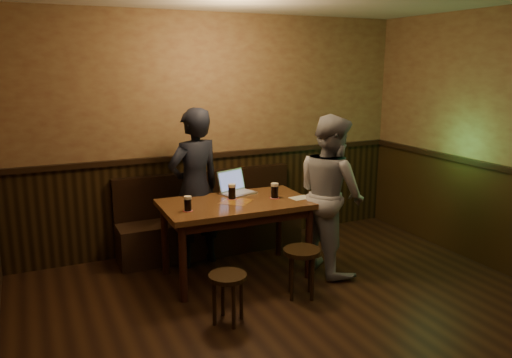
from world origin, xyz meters
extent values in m
cube|color=olive|center=(0.00, 3.01, 1.40)|extent=(5.00, 0.02, 2.80)
cube|color=black|center=(0.00, 2.98, 0.55)|extent=(4.98, 0.04, 1.10)
cube|color=black|center=(0.00, 2.95, 1.13)|extent=(4.98, 0.06, 0.06)
cube|color=black|center=(-0.18, 2.71, 0.23)|extent=(2.20, 0.50, 0.45)
cube|color=black|center=(-0.18, 2.91, 0.70)|extent=(2.20, 0.10, 0.50)
cube|color=#5D2E1A|center=(-0.18, 1.93, 0.79)|extent=(1.55, 0.90, 0.05)
cube|color=black|center=(-0.18, 1.93, 0.71)|extent=(1.41, 0.77, 0.09)
cube|color=maroon|center=(-0.18, 1.93, 0.82)|extent=(0.40, 0.40, 0.00)
cylinder|color=black|center=(-0.87, 1.59, 0.38)|extent=(0.08, 0.08, 0.77)
cylinder|color=black|center=(-0.85, 2.29, 0.38)|extent=(0.08, 0.08, 0.77)
cylinder|color=black|center=(0.49, 1.57, 0.38)|extent=(0.08, 0.08, 0.77)
cylinder|color=black|center=(0.50, 2.27, 0.38)|extent=(0.08, 0.08, 0.77)
cylinder|color=black|center=(-0.63, 1.04, 0.43)|extent=(0.33, 0.33, 0.04)
cylinder|color=black|center=(-0.50, 1.04, 0.21)|extent=(0.04, 0.04, 0.43)
cylinder|color=black|center=(-0.63, 1.17, 0.21)|extent=(0.04, 0.04, 0.43)
cylinder|color=black|center=(-0.76, 1.04, 0.21)|extent=(0.04, 0.04, 0.43)
cylinder|color=black|center=(-0.63, 0.92, 0.21)|extent=(0.04, 0.04, 0.43)
cylinder|color=black|center=(0.20, 1.21, 0.46)|extent=(0.46, 0.46, 0.04)
cylinder|color=black|center=(0.33, 1.26, 0.23)|extent=(0.04, 0.04, 0.46)
cylinder|color=black|center=(0.15, 1.34, 0.23)|extent=(0.04, 0.04, 0.46)
cylinder|color=black|center=(0.07, 1.17, 0.23)|extent=(0.04, 0.04, 0.46)
cylinder|color=black|center=(0.25, 1.09, 0.23)|extent=(0.04, 0.04, 0.46)
cylinder|color=#A91423|center=(-0.73, 1.81, 0.82)|extent=(0.10, 0.10, 0.00)
cylinder|color=silver|center=(-0.73, 1.81, 0.83)|extent=(0.08, 0.08, 0.00)
cylinder|color=black|center=(-0.73, 1.81, 0.88)|extent=(0.07, 0.07, 0.11)
cylinder|color=beige|center=(-0.73, 1.81, 0.96)|extent=(0.07, 0.07, 0.03)
cylinder|color=#A91423|center=(-0.18, 2.03, 0.82)|extent=(0.11, 0.11, 0.00)
cylinder|color=silver|center=(-0.18, 2.03, 0.83)|extent=(0.09, 0.09, 0.00)
cylinder|color=black|center=(-0.18, 2.03, 0.89)|extent=(0.08, 0.08, 0.13)
cylinder|color=beige|center=(-0.18, 2.03, 0.97)|extent=(0.08, 0.08, 0.03)
cylinder|color=#A91423|center=(0.25, 1.88, 0.82)|extent=(0.11, 0.11, 0.00)
cylinder|color=silver|center=(0.25, 1.88, 0.83)|extent=(0.09, 0.09, 0.00)
cylinder|color=black|center=(0.25, 1.88, 0.89)|extent=(0.08, 0.08, 0.13)
cylinder|color=beige|center=(0.25, 1.88, 0.97)|extent=(0.08, 0.08, 0.03)
cube|color=silver|center=(-0.04, 2.20, 0.83)|extent=(0.41, 0.35, 0.02)
cube|color=#B2B2B7|center=(-0.04, 2.20, 0.84)|extent=(0.37, 0.29, 0.00)
cube|color=silver|center=(-0.08, 2.31, 0.96)|extent=(0.36, 0.18, 0.23)
cube|color=#6171B5|center=(-0.08, 2.30, 0.96)|extent=(0.32, 0.16, 0.20)
cube|color=silver|center=(0.50, 1.77, 0.82)|extent=(0.24, 0.18, 0.00)
imported|color=black|center=(-0.46, 2.43, 0.88)|extent=(0.73, 0.58, 1.76)
imported|color=#97989D|center=(0.81, 1.67, 0.85)|extent=(0.66, 0.84, 1.71)
camera|label=1|loc=(-2.08, -2.67, 2.21)|focal=35.00mm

